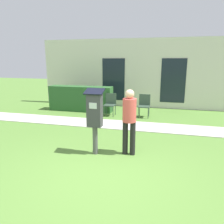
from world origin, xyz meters
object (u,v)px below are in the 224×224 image
at_px(parking_meter, 95,113).
at_px(outdoor_chair_left, 110,103).
at_px(person_standing, 129,117).
at_px(outdoor_chair_middle, 144,104).

relative_size(parking_meter, outdoor_chair_left, 1.77).
bearing_deg(outdoor_chair_left, person_standing, -67.11).
distance_m(person_standing, outdoor_chair_left, 3.89).
distance_m(parking_meter, person_standing, 0.82).
bearing_deg(person_standing, outdoor_chair_middle, 83.49).
height_order(person_standing, outdoor_chair_left, person_standing).
height_order(parking_meter, person_standing, parking_meter).
bearing_deg(parking_meter, outdoor_chair_middle, 78.73).
relative_size(parking_meter, person_standing, 1.01).
relative_size(person_standing, outdoor_chair_left, 1.76).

